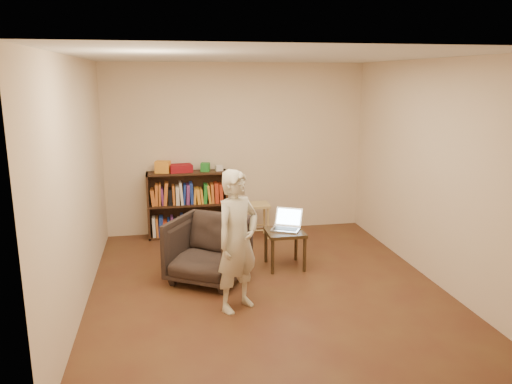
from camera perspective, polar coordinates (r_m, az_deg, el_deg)
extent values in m
plane|color=#4A2118|center=(5.95, 1.10, -10.70)|extent=(4.50, 4.50, 0.00)
plane|color=silver|center=(5.44, 1.22, 15.22)|extent=(4.50, 4.50, 0.00)
plane|color=beige|center=(7.73, -2.25, 4.93)|extent=(4.00, 0.00, 4.00)
plane|color=beige|center=(5.51, -19.67, 0.82)|extent=(0.00, 4.50, 4.50)
plane|color=beige|center=(6.26, 19.39, 2.25)|extent=(0.00, 4.50, 4.50)
cube|color=black|center=(7.65, -12.19, -1.57)|extent=(0.03, 0.30, 1.00)
cube|color=black|center=(7.70, -3.46, -1.20)|extent=(0.03, 0.30, 1.00)
cube|color=black|center=(7.79, -7.86, -1.13)|extent=(1.20, 0.02, 1.00)
cube|color=black|center=(7.79, -7.70, -4.84)|extent=(1.20, 0.30, 0.03)
cube|color=black|center=(7.65, -7.81, -1.39)|extent=(1.14, 0.30, 0.03)
cube|color=black|center=(7.55, -7.92, 2.18)|extent=(1.20, 0.30, 0.03)
cube|color=orange|center=(7.52, -10.61, 2.83)|extent=(0.24, 0.20, 0.17)
cube|color=maroon|center=(7.55, -8.61, 2.71)|extent=(0.36, 0.29, 0.11)
cube|color=#22802A|center=(7.55, -5.82, 2.85)|extent=(0.15, 0.15, 0.13)
cube|color=silver|center=(7.59, -4.26, 2.76)|extent=(0.12, 0.12, 0.08)
cube|color=tan|center=(7.53, 0.13, -1.50)|extent=(0.36, 0.36, 0.04)
cylinder|color=tan|center=(7.44, -0.74, -3.75)|extent=(0.03, 0.03, 0.48)
cylinder|color=tan|center=(7.49, 1.39, -3.64)|extent=(0.03, 0.03, 0.48)
cylinder|color=tan|center=(7.71, -1.10, -3.15)|extent=(0.03, 0.03, 0.48)
cylinder|color=tan|center=(7.76, 0.96, -3.04)|extent=(0.03, 0.03, 0.48)
imported|color=black|center=(6.00, -5.49, -6.56)|extent=(1.14, 1.15, 0.77)
cube|color=black|center=(6.36, 3.33, -4.64)|extent=(0.47, 0.47, 0.04)
cylinder|color=black|center=(6.21, 1.91, -7.44)|extent=(0.04, 0.04, 0.44)
cylinder|color=black|center=(6.31, 5.57, -7.17)|extent=(0.04, 0.04, 0.44)
cylinder|color=black|center=(6.59, 1.14, -6.21)|extent=(0.04, 0.04, 0.44)
cylinder|color=black|center=(6.68, 4.60, -5.98)|extent=(0.04, 0.04, 0.44)
cube|color=#ADADB1|center=(6.38, 3.38, -4.30)|extent=(0.42, 0.38, 0.02)
cube|color=black|center=(6.38, 3.38, -4.21)|extent=(0.33, 0.26, 0.00)
cube|color=#ADADB1|center=(6.52, 3.77, -2.85)|extent=(0.37, 0.27, 0.22)
cube|color=#B3DDFA|center=(6.52, 3.77, -2.85)|extent=(0.32, 0.23, 0.18)
imported|color=beige|center=(5.15, -2.13, -5.62)|extent=(0.65, 0.61, 1.49)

